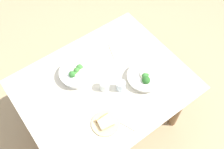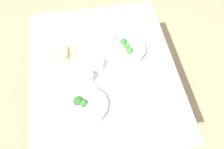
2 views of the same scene
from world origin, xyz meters
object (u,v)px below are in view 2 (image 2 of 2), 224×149
Objects in this scene: water_glass_center at (98,65)px; table_knife_right at (48,96)px; water_glass_side at (88,78)px; table_knife_left at (170,94)px; napkin_folded_lower at (52,78)px; broccoli_bowl_far at (85,106)px; napkin_folded_upper at (140,105)px; bread_side_plate at (62,54)px; fork_by_near_bowl at (85,40)px; fork_by_far_bowl at (122,88)px; broccoli_bowl_near at (126,50)px.

water_glass_center is 0.39m from table_knife_right.
water_glass_side is 0.54m from table_knife_left.
water_glass_center is 0.32m from napkin_folded_lower.
broccoli_bowl_far is 1.53× the size of napkin_folded_upper.
bread_side_plate reaches higher than fork_by_near_bowl.
water_glass_side is 0.79× the size of fork_by_near_bowl.
water_glass_side reaches higher than napkin_folded_lower.
water_glass_side reaches higher than bread_side_plate.
fork_by_far_bowl is 0.50m from fork_by_near_bowl.
water_glass_center is (-0.11, 0.21, 0.00)m from broccoli_bowl_near.
fork_by_far_bowl is at bearing -144.69° from water_glass_center.
broccoli_bowl_near reaches higher than fork_by_near_bowl.
water_glass_center reaches higher than fork_by_near_bowl.
napkin_folded_upper is 0.62m from napkin_folded_lower.
table_knife_left is (-0.57, -0.49, -0.00)m from fork_by_near_bowl.
napkin_folded_lower is at bearing 155.77° from bread_side_plate.
table_knife_left is at bearing -110.39° from water_glass_side.
fork_by_far_bowl is 0.17m from napkin_folded_upper.
water_glass_center is (0.29, -0.12, 0.01)m from broccoli_bowl_far.
table_knife_right is (-0.27, 0.56, -0.03)m from broccoli_bowl_near.
broccoli_bowl_near is 1.40× the size of bread_side_plate.
water_glass_center reaches higher than napkin_folded_lower.
napkin_folded_lower is at bearing 86.08° from table_knife_left.
water_glass_side is (-0.20, 0.29, 0.00)m from broccoli_bowl_near.
table_knife_right is at bearing 96.73° from table_knife_left.
broccoli_bowl_far is at bearing 157.05° from water_glass_center.
napkin_folded_lower reaches higher than table_knife_right.
broccoli_bowl_near is 0.35m from water_glass_side.
napkin_folded_upper is at bearing -96.27° from broccoli_bowl_far.
table_knife_right is at bearing 104.49° from water_glass_side.
fork_by_far_bowl is (0.11, -0.25, -0.03)m from broccoli_bowl_far.
broccoli_bowl_far is 0.52m from broccoli_bowl_near.
napkin_folded_lower is (0.26, 0.75, 0.00)m from table_knife_left.
broccoli_bowl_near is at bearing 44.03° from table_knife_left.
table_knife_left is at bearing 37.05° from table_knife_right.
broccoli_bowl_far is at bearing -167.88° from fork_by_far_bowl.
broccoli_bowl_far is at bearing 106.29° from table_knife_left.
bread_side_plate is 0.29m from water_glass_center.
bread_side_plate is at bearing 116.98° from table_knife_right.
table_knife_right is at bearing -125.13° from fork_by_near_bowl.
table_knife_left is 1.19× the size of table_knife_right.
bread_side_plate is at bearing -24.23° from napkin_folded_lower.
fork_by_far_bowl and table_knife_right have the same top height.
broccoli_bowl_far is 0.28m from fork_by_far_bowl.
table_knife_left is (0.01, -0.55, -0.03)m from broccoli_bowl_far.
table_knife_right is at bearing 73.89° from napkin_folded_upper.
broccoli_bowl_near is 1.48× the size of table_knife_right.
broccoli_bowl_near is 1.52× the size of napkin_folded_upper.
fork_by_near_bowl is 0.57× the size of table_knife_right.
broccoli_bowl_far is at bearing -143.89° from napkin_folded_lower.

